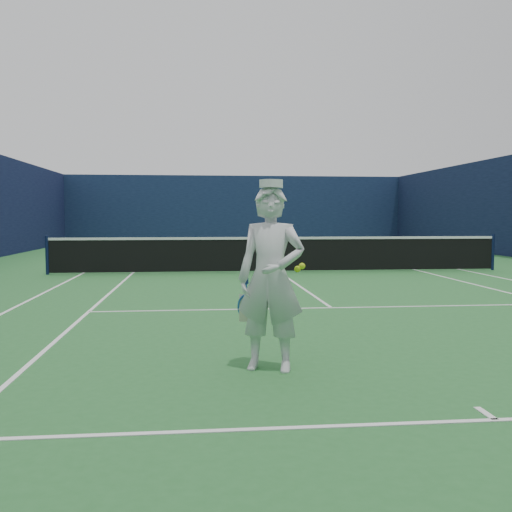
# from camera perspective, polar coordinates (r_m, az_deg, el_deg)

# --- Properties ---
(ground) EXTENTS (80.00, 80.00, 0.00)m
(ground) POSITION_cam_1_polar(r_m,az_deg,el_deg) (16.26, 2.30, -1.62)
(ground) COLOR #27672E
(ground) RESTS_ON ground
(court_markings) EXTENTS (11.03, 23.83, 0.01)m
(court_markings) POSITION_cam_1_polar(r_m,az_deg,el_deg) (16.26, 2.30, -1.61)
(court_markings) COLOR white
(court_markings) RESTS_ON ground
(windscreen_fence) EXTENTS (20.12, 36.12, 4.00)m
(windscreen_fence) POSITION_cam_1_polar(r_m,az_deg,el_deg) (16.18, 2.32, 5.44)
(windscreen_fence) COLOR #101C3B
(windscreen_fence) RESTS_ON ground
(tennis_net) EXTENTS (12.88, 0.09, 1.07)m
(tennis_net) POSITION_cam_1_polar(r_m,az_deg,el_deg) (16.21, 2.31, 0.33)
(tennis_net) COLOR #141E4C
(tennis_net) RESTS_ON ground
(tennis_player) EXTENTS (0.80, 0.70, 1.96)m
(tennis_player) POSITION_cam_1_polar(r_m,az_deg,el_deg) (5.87, 1.50, -2.21)
(tennis_player) COLOR silver
(tennis_player) RESTS_ON ground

